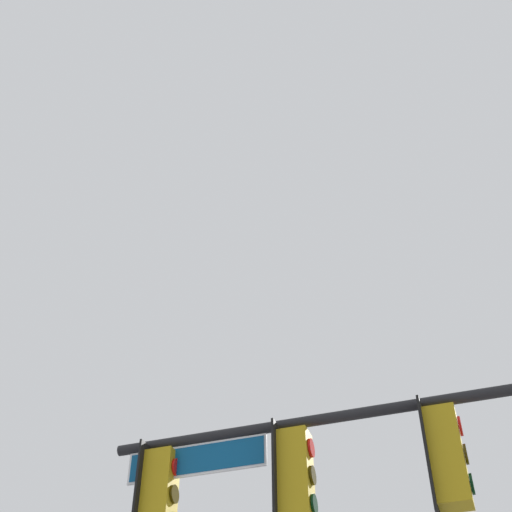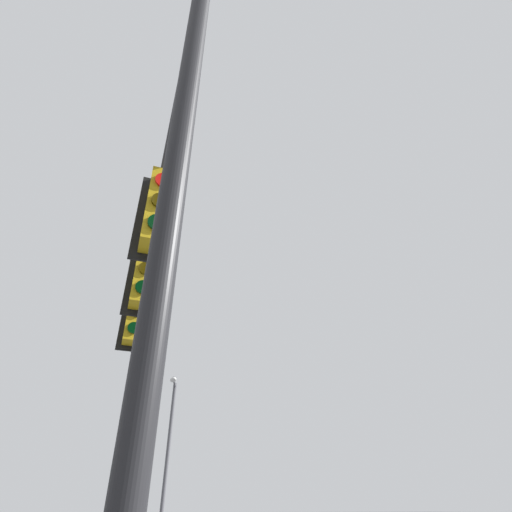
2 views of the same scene
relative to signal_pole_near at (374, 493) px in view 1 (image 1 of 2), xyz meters
name	(u,v)px [view 1 (image 1 of 2)]	position (x,y,z in m)	size (l,w,h in m)	color
signal_pole_near	(374,493)	(0.00, 0.00, 0.00)	(6.27, 0.71, 6.26)	black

